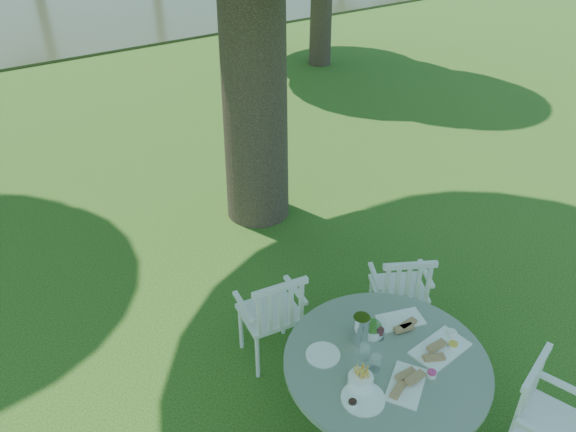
% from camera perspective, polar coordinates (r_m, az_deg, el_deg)
% --- Properties ---
extents(ground, '(140.00, 140.00, 0.00)m').
position_cam_1_polar(ground, '(5.66, 1.14, -8.16)').
color(ground, '#193C0C').
rests_on(ground, ground).
extents(table, '(1.44, 1.44, 0.75)m').
position_cam_1_polar(table, '(4.19, 9.81, -15.54)').
color(table, black).
rests_on(table, ground).
extents(chair_ne, '(0.60, 0.59, 0.90)m').
position_cam_1_polar(chair_ne, '(5.02, 11.53, -7.37)').
color(chair_ne, silver).
rests_on(chair_ne, ground).
extents(chair_nw, '(0.53, 0.50, 0.93)m').
position_cam_1_polar(chair_nw, '(4.67, -1.34, -9.90)').
color(chair_nw, silver).
rests_on(chair_nw, ground).
extents(chair_se, '(0.60, 0.58, 0.96)m').
position_cam_1_polar(chair_se, '(4.33, 24.33, -17.89)').
color(chair_se, silver).
rests_on(chair_se, ground).
extents(tableware, '(1.10, 0.83, 0.24)m').
position_cam_1_polar(tableware, '(4.09, 9.25, -13.18)').
color(tableware, white).
rests_on(tableware, table).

